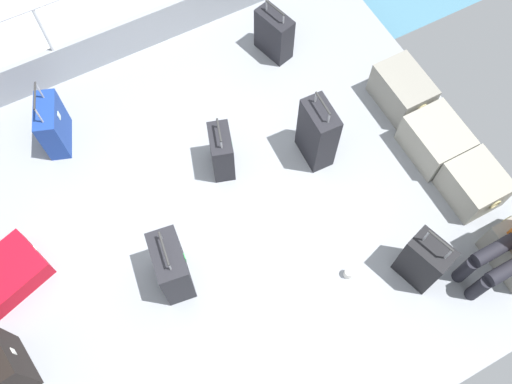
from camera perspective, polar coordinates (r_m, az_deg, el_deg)
name	(u,v)px	position (r m, az deg, el deg)	size (l,w,h in m)	color
ground_plane	(220,220)	(5.15, -3.66, -2.91)	(4.40, 5.20, 0.06)	gray
gunwale_port	(125,39)	(6.08, -13.32, 15.04)	(0.06, 5.20, 0.45)	gray
cargo_crate_0	(402,91)	(5.75, 14.73, 10.01)	(0.62, 0.40, 0.39)	gray
cargo_crate_1	(435,140)	(5.53, 17.90, 5.08)	(0.60, 0.46, 0.37)	gray
cargo_crate_2	(474,185)	(5.42, 21.40, 0.70)	(0.54, 0.44, 0.37)	gray
suitcase_0	(172,267)	(4.66, -8.61, -7.57)	(0.46, 0.30, 0.78)	black
suitcase_1	(221,152)	(5.13, -3.56, 4.13)	(0.39, 0.29, 0.65)	black
suitcase_2	(53,125)	(5.59, -20.08, 6.43)	(0.48, 0.33, 0.76)	navy
suitcase_3	(424,261)	(4.86, 16.79, -6.77)	(0.40, 0.33, 0.79)	black
suitcase_4	(317,134)	(5.13, 6.30, 5.98)	(0.39, 0.24, 0.85)	black
suitcase_5	(8,274)	(5.27, -24.10, -7.69)	(0.63, 0.72, 0.22)	#B70C1E
suitcase_6	(4,362)	(4.87, -24.40, -15.57)	(0.48, 0.28, 0.72)	black
suitcase_7	(274,34)	(5.92, 1.85, 15.86)	(0.43, 0.29, 0.64)	black
paper_cup	(349,273)	(4.95, 9.47, -8.20)	(0.08, 0.08, 0.10)	white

